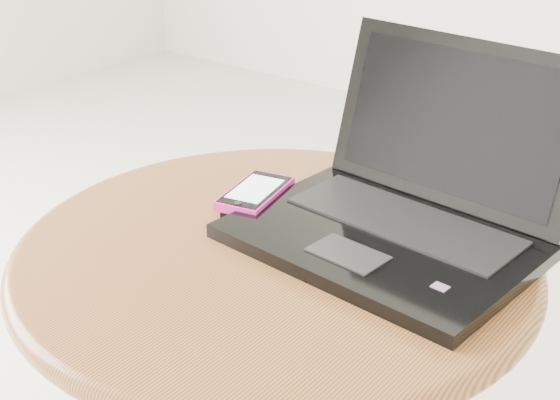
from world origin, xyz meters
The scene contains 4 objects.
table centered at (0.12, 0.11, 0.40)m, with size 0.64×0.64×0.51m.
laptop centered at (0.23, 0.22, 0.55)m, with size 0.37×0.33×0.22m.
phone_black centered at (0.03, 0.18, 0.52)m, with size 0.11×0.14×0.01m.
phone_pink centered at (0.03, 0.17, 0.53)m, with size 0.09×0.13×0.01m.
Camera 1 is at (0.64, -0.56, 0.98)m, focal length 51.26 mm.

